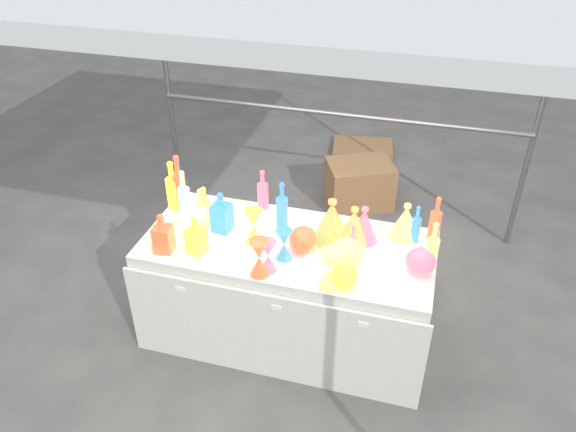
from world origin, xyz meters
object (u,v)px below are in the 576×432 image
(display_table, at_px, (288,290))
(bottle_0, at_px, (173,185))
(decanter_0, at_px, (196,235))
(lampshade_0, at_px, (332,220))
(cardboard_box_closed, at_px, (359,184))
(hourglass_0, at_px, (259,258))
(globe_0, at_px, (344,277))

(display_table, distance_m, bottle_0, 1.03)
(decanter_0, relative_size, lampshade_0, 0.89)
(cardboard_box_closed, xyz_separation_m, lampshade_0, (0.06, -1.65, 0.68))
(lampshade_0, bearing_deg, hourglass_0, -133.05)
(display_table, relative_size, decanter_0, 7.33)
(cardboard_box_closed, distance_m, decanter_0, 2.22)
(cardboard_box_closed, relative_size, hourglass_0, 2.47)
(globe_0, bearing_deg, decanter_0, 175.53)
(globe_0, bearing_deg, lampshade_0, 111.38)
(decanter_0, xyz_separation_m, globe_0, (0.91, -0.07, -0.06))
(display_table, relative_size, lampshade_0, 6.51)
(hourglass_0, bearing_deg, bottle_0, 145.98)
(display_table, height_order, hourglass_0, hourglass_0)
(globe_0, bearing_deg, hourglass_0, -176.45)
(display_table, xyz_separation_m, hourglass_0, (-0.07, -0.33, 0.49))
(display_table, xyz_separation_m, lampshade_0, (0.25, 0.12, 0.52))
(display_table, relative_size, globe_0, 11.98)
(bottle_0, bearing_deg, lampshade_0, -3.87)
(bottle_0, xyz_separation_m, globe_0, (1.26, -0.49, -0.11))
(display_table, bearing_deg, bottle_0, 166.91)
(hourglass_0, bearing_deg, globe_0, 3.55)
(cardboard_box_closed, bearing_deg, lampshade_0, -112.72)
(hourglass_0, relative_size, globe_0, 1.52)
(hourglass_0, bearing_deg, cardboard_box_closed, 83.00)
(display_table, height_order, globe_0, globe_0)
(cardboard_box_closed, relative_size, lampshade_0, 2.04)
(cardboard_box_closed, xyz_separation_m, globe_0, (0.23, -2.07, 0.60))
(hourglass_0, distance_m, globe_0, 0.49)
(bottle_0, bearing_deg, hourglass_0, -34.02)
(globe_0, bearing_deg, display_table, 144.15)
(cardboard_box_closed, xyz_separation_m, bottle_0, (-1.03, -1.58, 0.72))
(display_table, height_order, cardboard_box_closed, display_table)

